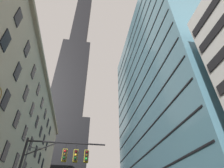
# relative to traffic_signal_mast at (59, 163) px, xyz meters

# --- Properties ---
(dark_skyscraper) EXTENTS (25.63, 25.63, 192.36)m
(dark_skyscraper) POSITION_rel_traffic_signal_mast_xyz_m (-8.22, 72.63, 50.60)
(dark_skyscraper) COLOR black
(dark_skyscraper) RESTS_ON ground
(glass_office_midrise) EXTENTS (17.35, 45.29, 57.53)m
(glass_office_midrise) POSITION_rel_traffic_signal_mast_xyz_m (23.42, 21.00, 23.21)
(glass_office_midrise) COLOR teal
(glass_office_midrise) RESTS_ON ground
(traffic_signal_mast) EXTENTS (7.10, 0.63, 7.40)m
(traffic_signal_mast) POSITION_rel_traffic_signal_mast_xyz_m (0.00, 0.00, 0.00)
(traffic_signal_mast) COLOR black
(traffic_signal_mast) RESTS_ON sidewalk_left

